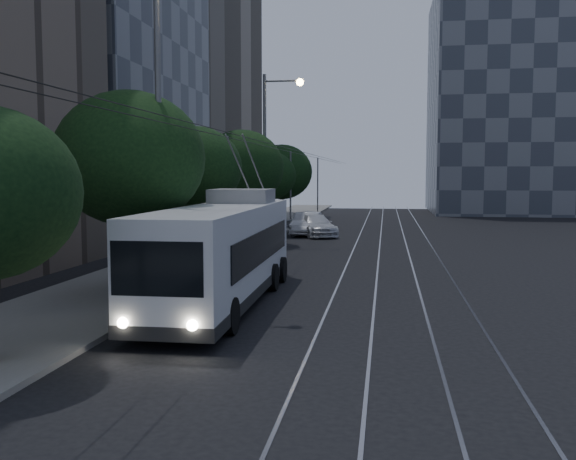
# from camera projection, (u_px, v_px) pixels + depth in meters

# --- Properties ---
(ground) EXTENTS (120.00, 120.00, 0.00)m
(ground) POSITION_uv_depth(u_px,v_px,m) (317.00, 312.00, 19.67)
(ground) COLOR black
(ground) RESTS_ON ground
(sidewalk) EXTENTS (5.00, 90.00, 0.15)m
(sidewalk) POSITION_uv_depth(u_px,v_px,m) (233.00, 240.00, 40.49)
(sidewalk) COLOR slate
(sidewalk) RESTS_ON ground
(tram_rails) EXTENTS (4.52, 90.00, 0.02)m
(tram_rails) POSITION_uv_depth(u_px,v_px,m) (393.00, 244.00, 38.99)
(tram_rails) COLOR gray
(tram_rails) RESTS_ON ground
(overhead_wires) EXTENTS (2.23, 90.00, 6.00)m
(overhead_wires) POSITION_uv_depth(u_px,v_px,m) (272.00, 186.00, 39.82)
(overhead_wires) COLOR black
(overhead_wires) RESTS_ON ground
(building_glass_mid) EXTENTS (14.40, 18.40, 26.80)m
(building_glass_mid) POSITION_uv_depth(u_px,v_px,m) (71.00, 37.00, 43.03)
(building_glass_mid) COLOR #3A404A
(building_glass_mid) RESTS_ON ground
(building_tan_far) EXTENTS (14.40, 22.40, 34.80)m
(building_tan_far) POSITION_uv_depth(u_px,v_px,m) (170.00, 38.00, 62.38)
(building_tan_far) COLOR gray
(building_tan_far) RESTS_ON ground
(building_distant_right) EXTENTS (22.00, 18.00, 24.00)m
(building_distant_right) POSITION_uv_depth(u_px,v_px,m) (535.00, 103.00, 70.08)
(building_distant_right) COLOR #3A404A
(building_distant_right) RESTS_ON ground
(trolleybus) EXTENTS (2.73, 12.39, 5.63)m
(trolleybus) POSITION_uv_depth(u_px,v_px,m) (223.00, 252.00, 20.90)
(trolleybus) COLOR white
(trolleybus) RESTS_ON ground
(pickup_silver) EXTENTS (5.09, 7.29, 1.85)m
(pickup_silver) POSITION_uv_depth(u_px,v_px,m) (242.00, 248.00, 28.68)
(pickup_silver) COLOR #ADAFB5
(pickup_silver) RESTS_ON ground
(car_white_a) EXTENTS (2.79, 4.57, 1.45)m
(car_white_a) POSITION_uv_depth(u_px,v_px,m) (265.00, 240.00, 34.05)
(car_white_a) COLOR white
(car_white_a) RESTS_ON ground
(car_white_b) EXTENTS (3.88, 5.43, 1.46)m
(car_white_b) POSITION_uv_depth(u_px,v_px,m) (315.00, 226.00, 43.65)
(car_white_b) COLOR silver
(car_white_b) RESTS_ON ground
(car_white_c) EXTENTS (1.86, 4.81, 1.56)m
(car_white_c) POSITION_uv_depth(u_px,v_px,m) (307.00, 224.00, 44.49)
(car_white_c) COLOR silver
(car_white_c) RESTS_ON ground
(car_white_d) EXTENTS (3.08, 4.44, 1.40)m
(car_white_d) POSITION_uv_depth(u_px,v_px,m) (306.00, 219.00, 49.99)
(car_white_d) COLOR silver
(car_white_d) RESTS_ON ground
(tree_1) EXTENTS (5.06, 5.06, 7.03)m
(tree_1) POSITION_uv_depth(u_px,v_px,m) (130.00, 159.00, 21.57)
(tree_1) COLOR #2F201A
(tree_1) RESTS_ON ground
(tree_2) EXTENTS (4.18, 4.18, 6.39)m
(tree_2) POSITION_uv_depth(u_px,v_px,m) (196.00, 168.00, 29.07)
(tree_2) COLOR #2F201A
(tree_2) RESTS_ON ground
(tree_3) EXTENTS (5.04, 5.04, 6.87)m
(tree_3) POSITION_uv_depth(u_px,v_px,m) (242.00, 168.00, 38.27)
(tree_3) COLOR #2F201A
(tree_3) RESTS_ON ground
(tree_4) EXTENTS (4.18, 4.18, 5.99)m
(tree_4) POSITION_uv_depth(u_px,v_px,m) (270.00, 176.00, 49.91)
(tree_4) COLOR #2F201A
(tree_4) RESTS_ON ground
(tree_5) EXTENTS (5.07, 5.07, 6.69)m
(tree_5) POSITION_uv_depth(u_px,v_px,m) (282.00, 172.00, 53.43)
(tree_5) COLOR #2F201A
(tree_5) RESTS_ON ground
(streetlamp_near) EXTENTS (2.58, 0.44, 10.76)m
(streetlamp_near) POSITION_uv_depth(u_px,v_px,m) (171.00, 105.00, 20.44)
(streetlamp_near) COLOR slate
(streetlamp_near) RESTS_ON ground
(streetlamp_far) EXTENTS (2.45, 0.44, 10.14)m
(streetlamp_far) POSITION_uv_depth(u_px,v_px,m) (272.00, 143.00, 38.38)
(streetlamp_far) COLOR slate
(streetlamp_far) RESTS_ON ground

